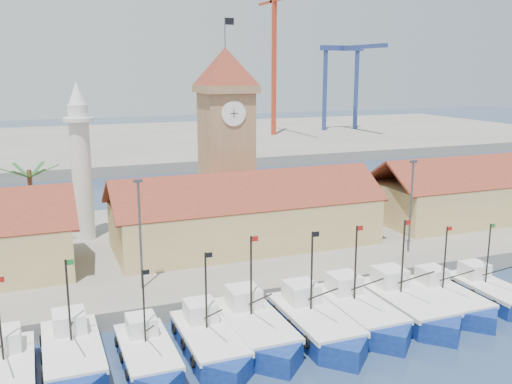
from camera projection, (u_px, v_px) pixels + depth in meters
name	position (u px, v px, depth m)	size (l,w,h in m)	color
ground	(345.00, 344.00, 40.22)	(400.00, 400.00, 0.00)	navy
quay	(233.00, 240.00, 61.88)	(140.00, 32.00, 1.50)	gray
terminal	(118.00, 143.00, 140.04)	(240.00, 80.00, 2.00)	gray
boat_0	(4.00, 378.00, 34.31)	(3.52, 9.64, 7.30)	navy
boat_1	(73.00, 358.00, 36.67)	(3.64, 9.98, 7.55)	navy
boat_2	(148.00, 357.00, 36.91)	(3.27, 8.95, 6.77)	navy
boat_3	(211.00, 344.00, 38.56)	(3.56, 9.76, 7.38)	navy
boat_4	(256.00, 331.00, 40.39)	(3.84, 10.53, 7.97)	navy
boat_5	(317.00, 325.00, 41.21)	(3.89, 10.65, 8.06)	navy
boat_6	(360.00, 314.00, 43.15)	(3.83, 10.49, 7.93)	navy
boat_7	(408.00, 307.00, 44.42)	(3.87, 10.60, 8.02)	navy
boat_8	(449.00, 301.00, 45.82)	(3.42, 9.37, 7.09)	navy
boat_9	(492.00, 294.00, 47.18)	(3.35, 9.17, 6.94)	navy
hall_center	(246.00, 220.00, 57.56)	(27.04, 10.13, 7.61)	tan
hall_right	(493.00, 195.00, 69.00)	(31.20, 10.13, 7.61)	tan
clock_tower	(226.00, 135.00, 61.32)	(5.80, 5.80, 22.70)	#A37D54
minaret	(81.00, 161.00, 58.25)	(3.00, 3.00, 16.30)	silver
palm_tree	(32.00, 203.00, 55.39)	(5.60, 5.03, 8.39)	brown
lamp_posts	(283.00, 215.00, 49.93)	(80.70, 0.25, 9.03)	#3F3F44
crane_red_right	(276.00, 44.00, 143.44)	(1.00, 30.97, 41.58)	#B6341C
gantry	(348.00, 65.00, 155.11)	(13.00, 22.00, 23.20)	navy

